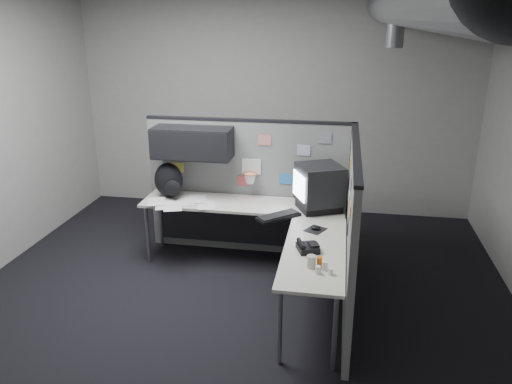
% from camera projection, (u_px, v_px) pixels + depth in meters
% --- Properties ---
extents(room, '(5.62, 5.62, 3.22)m').
position_uv_depth(room, '(295.00, 96.00, 4.18)').
color(room, black).
rests_on(room, ground).
extents(partition_back, '(2.44, 0.42, 1.63)m').
position_uv_depth(partition_back, '(234.00, 173.00, 5.82)').
color(partition_back, slate).
rests_on(partition_back, ground).
extents(partition_right, '(0.07, 2.23, 1.63)m').
position_uv_depth(partition_right, '(351.00, 230.00, 4.72)').
color(partition_right, slate).
rests_on(partition_right, ground).
extents(desk, '(2.31, 2.11, 0.73)m').
position_uv_depth(desk, '(260.00, 223.00, 5.39)').
color(desk, beige).
rests_on(desk, ground).
extents(monitor, '(0.58, 0.58, 0.50)m').
position_uv_depth(monitor, '(319.00, 187.00, 5.37)').
color(monitor, black).
rests_on(monitor, desk).
extents(keyboard, '(0.47, 0.45, 0.04)m').
position_uv_depth(keyboard, '(278.00, 216.00, 5.22)').
color(keyboard, black).
rests_on(keyboard, desk).
extents(mouse, '(0.24, 0.26, 0.04)m').
position_uv_depth(mouse, '(316.00, 229.00, 4.93)').
color(mouse, black).
rests_on(mouse, desk).
extents(phone, '(0.24, 0.25, 0.09)m').
position_uv_depth(phone, '(307.00, 247.00, 4.49)').
color(phone, black).
rests_on(phone, desk).
extents(bottles, '(0.15, 0.17, 0.09)m').
position_uv_depth(bottles, '(323.00, 266.00, 4.13)').
color(bottles, silver).
rests_on(bottles, desk).
extents(cup, '(0.09, 0.09, 0.11)m').
position_uv_depth(cup, '(311.00, 262.00, 4.18)').
color(cup, '#BAB4A4').
rests_on(cup, desk).
extents(papers, '(0.86, 0.62, 0.02)m').
position_uv_depth(papers, '(181.00, 203.00, 5.62)').
color(papers, white).
rests_on(papers, desk).
extents(backpack, '(0.40, 0.36, 0.41)m').
position_uv_depth(backpack, '(169.00, 181.00, 5.77)').
color(backpack, black).
rests_on(backpack, desk).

